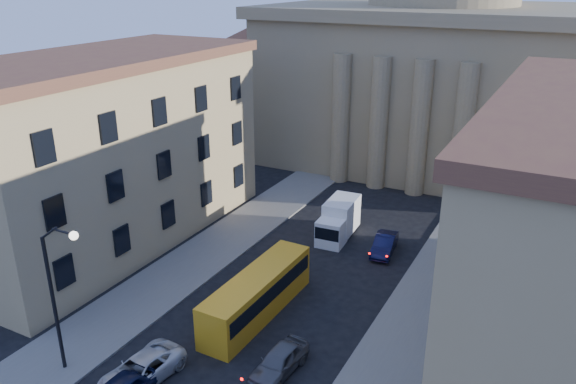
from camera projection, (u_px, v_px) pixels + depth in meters
name	position (u px, v px, depth m)	size (l,w,h in m)	color
sidewalk_left	(168.00, 281.00, 39.36)	(5.00, 60.00, 0.15)	#635F5A
sidewalk_right	(404.00, 352.00, 31.99)	(5.00, 60.00, 0.15)	#635F5A
church	(437.00, 54.00, 62.26)	(68.02, 28.76, 36.60)	#827450
building_left	(107.00, 149.00, 43.67)	(11.60, 26.60, 14.70)	tan
street_lamp	(58.00, 287.00, 28.56)	(2.62, 0.44, 8.83)	black
car_left_mid	(141.00, 371.00, 29.49)	(2.35, 5.09, 1.41)	silver
car_right_far	(279.00, 361.00, 30.21)	(1.71, 4.24, 1.44)	#4B4C50
car_right_distant	(384.00, 244.00, 43.26)	(1.48, 4.23, 1.39)	black
city_bus	(257.00, 293.00, 35.16)	(2.49, 9.99, 2.80)	orange
box_truck	(338.00, 221.00, 45.71)	(2.45, 5.51, 2.96)	white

